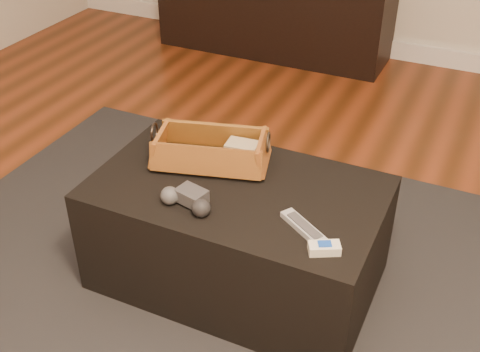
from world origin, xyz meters
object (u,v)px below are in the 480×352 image
at_px(wicker_basket, 211,152).
at_px(silver_remote, 304,228).
at_px(media_cabinet, 274,8).
at_px(tv_remote, 205,159).
at_px(ottoman, 237,234).
at_px(cream_gadget, 324,248).
at_px(game_controller, 188,199).

height_order(wicker_basket, silver_remote, wicker_basket).
relative_size(media_cabinet, tv_remote, 7.09).
relative_size(ottoman, silver_remote, 5.32).
xyz_separation_m(media_cabinet, tv_remote, (0.58, -2.10, 0.15)).
relative_size(wicker_basket, silver_remote, 2.42).
bearing_deg(ottoman, tv_remote, 156.19).
height_order(ottoman, wicker_basket, wicker_basket).
xyz_separation_m(media_cabinet, wicker_basket, (0.60, -2.08, 0.18)).
bearing_deg(wicker_basket, cream_gadget, -29.10).
height_order(game_controller, cream_gadget, game_controller).
height_order(media_cabinet, tv_remote, media_cabinet).
bearing_deg(cream_gadget, tv_remote, 153.32).
bearing_deg(wicker_basket, ottoman, -32.11).
xyz_separation_m(media_cabinet, game_controller, (0.65, -2.35, 0.16)).
bearing_deg(media_cabinet, cream_gadget, -64.59).
height_order(ottoman, cream_gadget, cream_gadget).
bearing_deg(wicker_basket, media_cabinet, 106.11).
bearing_deg(cream_gadget, wicker_basket, 150.90).
xyz_separation_m(ottoman, game_controller, (-0.09, -0.18, 0.24)).
bearing_deg(ottoman, media_cabinet, 109.01).
bearing_deg(ottoman, game_controller, -118.26).
height_order(media_cabinet, cream_gadget, media_cabinet).
bearing_deg(silver_remote, media_cabinet, 114.30).
height_order(media_cabinet, wicker_basket, media_cabinet).
distance_m(ottoman, cream_gadget, 0.48).
bearing_deg(game_controller, silver_remote, 6.79).
height_order(tv_remote, game_controller, game_controller).
height_order(tv_remote, wicker_basket, wicker_basket).
bearing_deg(wicker_basket, tv_remote, -127.71).
xyz_separation_m(game_controller, silver_remote, (0.38, 0.05, -0.02)).
xyz_separation_m(media_cabinet, ottoman, (0.75, -2.17, -0.08)).
relative_size(ottoman, game_controller, 5.16).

